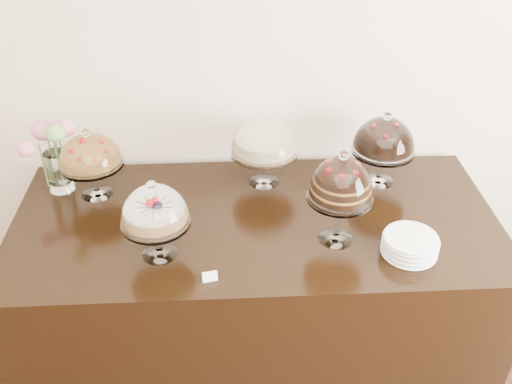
{
  "coord_description": "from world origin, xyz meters",
  "views": [
    {
      "loc": [
        -0.38,
        0.39,
        2.47
      ],
      "look_at": [
        -0.27,
        2.4,
        1.08
      ],
      "focal_mm": 40.0,
      "sensor_mm": 36.0,
      "label": 1
    }
  ],
  "objects_px": {
    "display_counter": "(255,290)",
    "cake_stand_fruit_tart": "(90,153)",
    "cake_stand_cheesecake": "(264,141)",
    "flower_vase": "(53,149)",
    "cake_stand_sugar_sponge": "(154,210)",
    "plate_stack": "(410,245)",
    "cake_stand_dark_choco": "(384,138)",
    "cake_stand_choco_layer": "(341,183)"
  },
  "relations": [
    {
      "from": "cake_stand_choco_layer",
      "to": "cake_stand_dark_choco",
      "type": "bearing_deg",
      "value": 56.77
    },
    {
      "from": "cake_stand_fruit_tart",
      "to": "flower_vase",
      "type": "distance_m",
      "value": 0.19
    },
    {
      "from": "cake_stand_fruit_tart",
      "to": "plate_stack",
      "type": "distance_m",
      "value": 1.48
    },
    {
      "from": "cake_stand_choco_layer",
      "to": "cake_stand_cheesecake",
      "type": "height_order",
      "value": "cake_stand_choco_layer"
    },
    {
      "from": "cake_stand_dark_choco",
      "to": "flower_vase",
      "type": "bearing_deg",
      "value": 179.56
    },
    {
      "from": "cake_stand_choco_layer",
      "to": "flower_vase",
      "type": "xyz_separation_m",
      "value": [
        -1.27,
        0.45,
        -0.07
      ]
    },
    {
      "from": "flower_vase",
      "to": "plate_stack",
      "type": "height_order",
      "value": "flower_vase"
    },
    {
      "from": "cake_stand_sugar_sponge",
      "to": "plate_stack",
      "type": "height_order",
      "value": "cake_stand_sugar_sponge"
    },
    {
      "from": "cake_stand_cheesecake",
      "to": "plate_stack",
      "type": "xyz_separation_m",
      "value": [
        0.57,
        -0.57,
        -0.19
      ]
    },
    {
      "from": "cake_stand_sugar_sponge",
      "to": "cake_stand_fruit_tart",
      "type": "xyz_separation_m",
      "value": [
        -0.34,
        0.46,
        -0.0
      ]
    },
    {
      "from": "cake_stand_choco_layer",
      "to": "cake_stand_fruit_tart",
      "type": "bearing_deg",
      "value": 159.83
    },
    {
      "from": "cake_stand_fruit_tart",
      "to": "flower_vase",
      "type": "bearing_deg",
      "value": 163.42
    },
    {
      "from": "cake_stand_dark_choco",
      "to": "cake_stand_fruit_tart",
      "type": "height_order",
      "value": "cake_stand_dark_choco"
    },
    {
      "from": "plate_stack",
      "to": "cake_stand_fruit_tart",
      "type": "bearing_deg",
      "value": 159.76
    },
    {
      "from": "cake_stand_sugar_sponge",
      "to": "cake_stand_cheesecake",
      "type": "relative_size",
      "value": 1.01
    },
    {
      "from": "cake_stand_dark_choco",
      "to": "plate_stack",
      "type": "height_order",
      "value": "cake_stand_dark_choco"
    },
    {
      "from": "display_counter",
      "to": "cake_stand_fruit_tart",
      "type": "height_order",
      "value": "cake_stand_fruit_tart"
    },
    {
      "from": "cake_stand_cheesecake",
      "to": "display_counter",
      "type": "bearing_deg",
      "value": -101.08
    },
    {
      "from": "display_counter",
      "to": "plate_stack",
      "type": "bearing_deg",
      "value": -23.46
    },
    {
      "from": "cake_stand_cheesecake",
      "to": "cake_stand_fruit_tart",
      "type": "bearing_deg",
      "value": -175.48
    },
    {
      "from": "cake_stand_sugar_sponge",
      "to": "plate_stack",
      "type": "distance_m",
      "value": 1.06
    },
    {
      "from": "cake_stand_cheesecake",
      "to": "cake_stand_dark_choco",
      "type": "relative_size",
      "value": 0.96
    },
    {
      "from": "cake_stand_fruit_tart",
      "to": "flower_vase",
      "type": "relative_size",
      "value": 0.89
    },
    {
      "from": "flower_vase",
      "to": "cake_stand_dark_choco",
      "type": "bearing_deg",
      "value": -0.44
    },
    {
      "from": "cake_stand_choco_layer",
      "to": "cake_stand_fruit_tart",
      "type": "relative_size",
      "value": 1.25
    },
    {
      "from": "cake_stand_dark_choco",
      "to": "cake_stand_fruit_tart",
      "type": "xyz_separation_m",
      "value": [
        -1.38,
        -0.04,
        -0.01
      ]
    },
    {
      "from": "flower_vase",
      "to": "display_counter",
      "type": "bearing_deg",
      "value": -17.27
    },
    {
      "from": "display_counter",
      "to": "cake_stand_fruit_tart",
      "type": "xyz_separation_m",
      "value": [
        -0.75,
        0.24,
        0.68
      ]
    },
    {
      "from": "cake_stand_sugar_sponge",
      "to": "cake_stand_fruit_tart",
      "type": "distance_m",
      "value": 0.57
    },
    {
      "from": "cake_stand_sugar_sponge",
      "to": "flower_vase",
      "type": "bearing_deg",
      "value": 135.43
    },
    {
      "from": "cake_stand_fruit_tart",
      "to": "cake_stand_dark_choco",
      "type": "bearing_deg",
      "value": 1.76
    },
    {
      "from": "cake_stand_choco_layer",
      "to": "cake_stand_fruit_tart",
      "type": "height_order",
      "value": "cake_stand_choco_layer"
    },
    {
      "from": "cake_stand_cheesecake",
      "to": "cake_stand_dark_choco",
      "type": "height_order",
      "value": "cake_stand_dark_choco"
    },
    {
      "from": "cake_stand_choco_layer",
      "to": "plate_stack",
      "type": "distance_m",
      "value": 0.4
    },
    {
      "from": "cake_stand_cheesecake",
      "to": "plate_stack",
      "type": "distance_m",
      "value": 0.83
    },
    {
      "from": "display_counter",
      "to": "cake_stand_sugar_sponge",
      "type": "distance_m",
      "value": 0.83
    },
    {
      "from": "cake_stand_cheesecake",
      "to": "plate_stack",
      "type": "height_order",
      "value": "cake_stand_cheesecake"
    },
    {
      "from": "cake_stand_fruit_tart",
      "to": "plate_stack",
      "type": "relative_size",
      "value": 1.56
    },
    {
      "from": "cake_stand_sugar_sponge",
      "to": "cake_stand_choco_layer",
      "type": "height_order",
      "value": "cake_stand_choco_layer"
    },
    {
      "from": "cake_stand_cheesecake",
      "to": "flower_vase",
      "type": "height_order",
      "value": "flower_vase"
    },
    {
      "from": "cake_stand_sugar_sponge",
      "to": "cake_stand_choco_layer",
      "type": "bearing_deg",
      "value": 4.43
    },
    {
      "from": "cake_stand_cheesecake",
      "to": "flower_vase",
      "type": "relative_size",
      "value": 0.9
    }
  ]
}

